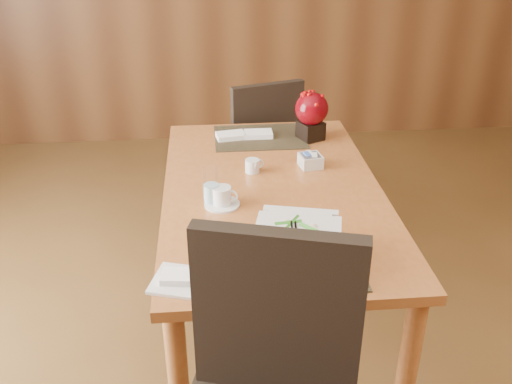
{
  "coord_description": "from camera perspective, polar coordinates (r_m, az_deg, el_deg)",
  "views": [
    {
      "loc": [
        -0.26,
        -1.48,
        1.84
      ],
      "look_at": [
        -0.09,
        0.35,
        0.87
      ],
      "focal_mm": 40.0,
      "sensor_mm": 36.0,
      "label": 1
    }
  ],
  "objects": [
    {
      "name": "water_glass",
      "position": [
        2.22,
        -4.51,
        0.61
      ],
      "size": [
        0.09,
        0.09,
        0.15
      ],
      "primitive_type": "cylinder",
      "rotation": [
        0.0,
        0.0,
        0.39
      ],
      "color": "white",
      "rests_on": "dining_table"
    },
    {
      "name": "soup_setting",
      "position": [
        1.89,
        4.14,
        -5.22
      ],
      "size": [
        0.36,
        0.36,
        0.12
      ],
      "rotation": [
        0.0,
        0.0,
        -0.24
      ],
      "color": "silver",
      "rests_on": "dining_table"
    },
    {
      "name": "napkins_far",
      "position": [
        2.85,
        -0.96,
        5.75
      ],
      "size": [
        0.28,
        0.12,
        0.02
      ],
      "primitive_type": null,
      "rotation": [
        0.0,
        0.0,
        0.07
      ],
      "color": "white",
      "rests_on": "dining_table"
    },
    {
      "name": "berry_decor",
      "position": [
        2.81,
        5.56,
        7.87
      ],
      "size": [
        0.16,
        0.16,
        0.24
      ],
      "rotation": [
        0.0,
        0.0,
        0.43
      ],
      "color": "black",
      "rests_on": "dining_table"
    },
    {
      "name": "placemat_far",
      "position": [
        2.86,
        0.4,
        5.51
      ],
      "size": [
        0.45,
        0.33,
        0.01
      ],
      "primitive_type": "cube",
      "color": "black",
      "rests_on": "dining_table"
    },
    {
      "name": "dining_table",
      "position": [
        2.41,
        1.66,
        -1.68
      ],
      "size": [
        0.9,
        1.5,
        0.75
      ],
      "color": "#A7612E",
      "rests_on": "ground"
    },
    {
      "name": "coffee_cup",
      "position": [
        2.22,
        -3.43,
        -0.57
      ],
      "size": [
        0.14,
        0.14,
        0.08
      ],
      "rotation": [
        0.0,
        0.0,
        -0.32
      ],
      "color": "silver",
      "rests_on": "dining_table"
    },
    {
      "name": "creamer_jug",
      "position": [
        2.49,
        -0.37,
        2.63
      ],
      "size": [
        0.11,
        0.11,
        0.06
      ],
      "primitive_type": null,
      "rotation": [
        0.0,
        0.0,
        0.43
      ],
      "color": "silver",
      "rests_on": "dining_table"
    },
    {
      "name": "placemat_near",
      "position": [
        1.89,
        3.64,
        -7.26
      ],
      "size": [
        0.45,
        0.33,
        0.01
      ],
      "primitive_type": "cube",
      "color": "black",
      "rests_on": "dining_table"
    },
    {
      "name": "sugar_caddy",
      "position": [
        2.55,
        5.47,
        3.13
      ],
      "size": [
        0.11,
        0.11,
        0.06
      ],
      "primitive_type": "cube",
      "rotation": [
        0.0,
        0.0,
        0.18
      ],
      "color": "silver",
      "rests_on": "dining_table"
    },
    {
      "name": "far_chair",
      "position": [
        3.33,
        0.37,
        4.64
      ],
      "size": [
        0.54,
        0.54,
        0.93
      ],
      "rotation": [
        0.0,
        0.0,
        3.43
      ],
      "color": "black",
      "rests_on": "ground"
    },
    {
      "name": "bread_plate",
      "position": [
        1.83,
        -7.74,
        -8.78
      ],
      "size": [
        0.2,
        0.2,
        0.01
      ],
      "primitive_type": "cube",
      "rotation": [
        0.0,
        0.0,
        -0.29
      ],
      "color": "silver",
      "rests_on": "dining_table"
    }
  ]
}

